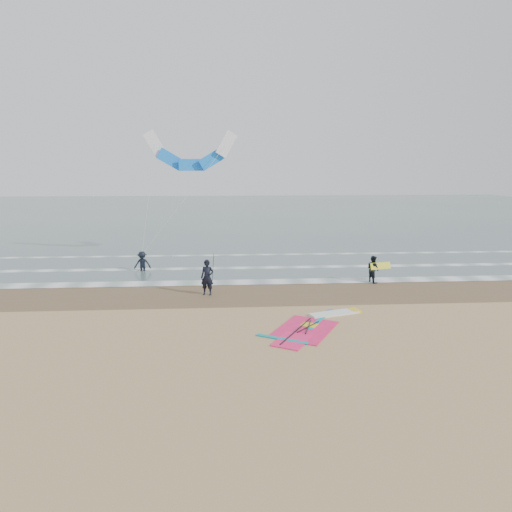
{
  "coord_description": "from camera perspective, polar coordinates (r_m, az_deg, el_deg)",
  "views": [
    {
      "loc": [
        -3.0,
        -17.42,
        6.63
      ],
      "look_at": [
        -1.53,
        5.0,
        2.2
      ],
      "focal_mm": 32.0,
      "sensor_mm": 36.0,
      "label": 1
    }
  ],
  "objects": [
    {
      "name": "held_pole",
      "position": [
        23.78,
        -5.41,
        -1.65
      ],
      "size": [
        0.17,
        0.86,
        1.82
      ],
      "color": "black",
      "rests_on": "ground"
    },
    {
      "name": "wet_sand_band",
      "position": [
        24.52,
        3.42,
        -4.54
      ],
      "size": [
        120.0,
        5.0,
        0.01
      ],
      "primitive_type": "cube",
      "color": "brown",
      "rests_on": "ground"
    },
    {
      "name": "ground",
      "position": [
        18.88,
        5.71,
        -9.46
      ],
      "size": [
        120.0,
        120.0,
        0.0
      ],
      "primitive_type": "plane",
      "color": "tan",
      "rests_on": "ground"
    },
    {
      "name": "foam_waterline",
      "position": [
        28.79,
        2.33,
        -2.11
      ],
      "size": [
        120.0,
        9.15,
        0.02
      ],
      "color": "white",
      "rests_on": "ground"
    },
    {
      "name": "person_wading",
      "position": [
        30.01,
        -14.04,
        -0.34
      ],
      "size": [
        1.07,
        0.61,
        1.65
      ],
      "primitive_type": "imported",
      "rotation": [
        0.0,
        0.0,
        0.0
      ],
      "color": "black",
      "rests_on": "ground"
    },
    {
      "name": "carried_kiteboard",
      "position": [
        27.2,
        15.3,
        -1.2
      ],
      "size": [
        1.3,
        0.51,
        0.39
      ],
      "color": "yellow",
      "rests_on": "ground"
    },
    {
      "name": "surf_kite",
      "position": [
        33.57,
        -8.14,
        12.44
      ],
      "size": [
        6.67,
        4.86,
        8.11
      ],
      "color": "white",
      "rests_on": "ground"
    },
    {
      "name": "sea_water",
      "position": [
        65.82,
        -1.12,
        5.38
      ],
      "size": [
        120.0,
        80.0,
        0.02
      ],
      "primitive_type": "cube",
      "color": "#47605E",
      "rests_on": "ground"
    },
    {
      "name": "windsurf_rig",
      "position": [
        19.67,
        7.3,
        -8.54
      ],
      "size": [
        5.04,
        4.77,
        0.12
      ],
      "color": "white",
      "rests_on": "ground"
    },
    {
      "name": "person_walking",
      "position": [
        27.21,
        14.41,
        -1.6
      ],
      "size": [
        0.86,
        0.94,
        1.58
      ],
      "primitive_type": "imported",
      "rotation": [
        0.0,
        0.0,
        1.99
      ],
      "color": "black",
      "rests_on": "ground"
    },
    {
      "name": "person_standing",
      "position": [
        23.9,
        -6.11,
        -2.69
      ],
      "size": [
        0.77,
        0.6,
        1.88
      ],
      "primitive_type": "imported",
      "rotation": [
        0.0,
        0.0,
        -0.24
      ],
      "color": "black",
      "rests_on": "ground"
    }
  ]
}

